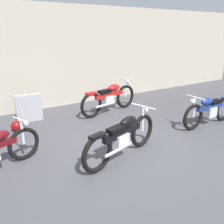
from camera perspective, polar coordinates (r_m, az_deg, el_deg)
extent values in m
plane|color=#47474C|center=(5.29, 3.72, -8.66)|extent=(40.00, 40.00, 0.00)
cube|color=#B2A893|center=(8.21, -12.36, 13.06)|extent=(18.00, 0.30, 3.31)
cube|color=#9E9EA3|center=(7.09, -19.69, 0.97)|extent=(0.72, 0.25, 0.78)
sphere|color=maroon|center=(6.54, -22.35, -3.17)|extent=(0.28, 0.28, 0.28)
torus|color=black|center=(5.01, -20.77, -7.29)|extent=(0.67, 0.29, 0.68)
cylinder|color=silver|center=(4.91, -21.11, -4.62)|extent=(0.05, 0.05, 0.51)
cylinder|color=silver|center=(4.82, -21.47, -1.85)|extent=(0.20, 0.52, 0.03)
sphere|color=silver|center=(4.88, -20.59, -2.63)|extent=(0.13, 0.13, 0.13)
torus|color=black|center=(6.40, 19.24, -1.20)|extent=(0.71, 0.09, 0.71)
torus|color=black|center=(7.43, 25.76, 0.69)|extent=(0.71, 0.09, 0.71)
cube|color=silver|center=(6.93, 23.00, 0.04)|extent=(0.31, 0.20, 0.27)
cube|color=navy|center=(6.85, 22.93, 1.20)|extent=(1.00, 0.10, 0.12)
ellipsoid|color=navy|center=(6.66, 22.23, 2.40)|extent=(0.43, 0.20, 0.19)
cube|color=black|center=(6.96, 23.92, 2.41)|extent=(0.39, 0.18, 0.08)
cylinder|color=silver|center=(6.32, 19.50, 1.07)|extent=(0.05, 0.05, 0.53)
cylinder|color=silver|center=(6.24, 19.77, 3.40)|extent=(0.04, 0.56, 0.03)
sphere|color=silver|center=(6.21, 19.21, 2.45)|extent=(0.14, 0.14, 0.14)
cylinder|color=silver|center=(7.17, 23.11, 0.05)|extent=(0.68, 0.06, 0.06)
torus|color=black|center=(7.86, 3.27, 3.83)|extent=(0.79, 0.25, 0.78)
torus|color=black|center=(6.93, -5.08, 1.67)|extent=(0.79, 0.25, 0.78)
cube|color=silver|center=(7.33, -0.96, 2.91)|extent=(0.38, 0.28, 0.30)
cube|color=#B21919|center=(7.32, -0.65, 4.28)|extent=(1.10, 0.32, 0.13)
ellipsoid|color=#B21919|center=(7.40, 0.45, 5.99)|extent=(0.51, 0.30, 0.21)
cube|color=black|center=(7.16, -1.80, 5.09)|extent=(0.46, 0.27, 0.09)
cube|color=#B21919|center=(6.83, -5.17, 4.59)|extent=(0.36, 0.19, 0.06)
cylinder|color=silver|center=(7.79, 3.31, 5.93)|extent=(0.06, 0.06, 0.59)
cylinder|color=silver|center=(7.73, 3.35, 8.06)|extent=(0.16, 0.62, 0.04)
sphere|color=silver|center=(7.81, 3.78, 7.37)|extent=(0.15, 0.15, 0.15)
cylinder|color=silver|center=(7.12, -1.54, 1.78)|extent=(0.75, 0.21, 0.06)
torus|color=black|center=(5.23, 7.40, -4.55)|extent=(0.75, 0.29, 0.75)
torus|color=black|center=(4.28, -3.55, -10.09)|extent=(0.75, 0.29, 0.75)
cube|color=silver|center=(4.68, 2.11, -7.06)|extent=(0.37, 0.29, 0.29)
cube|color=black|center=(4.65, 2.54, -5.03)|extent=(1.04, 0.39, 0.12)
ellipsoid|color=black|center=(4.71, 4.02, -2.30)|extent=(0.49, 0.32, 0.21)
cube|color=black|center=(4.47, 1.04, -4.19)|extent=(0.45, 0.29, 0.08)
cube|color=black|center=(4.12, -3.65, -5.86)|extent=(0.35, 0.21, 0.06)
cylinder|color=silver|center=(5.13, 7.54, -1.66)|extent=(0.06, 0.06, 0.56)
cylinder|color=silver|center=(5.03, 7.67, 1.35)|extent=(0.20, 0.58, 0.04)
sphere|color=silver|center=(5.13, 8.15, 0.46)|extent=(0.14, 0.14, 0.14)
cylinder|color=silver|center=(4.51, 1.59, -9.19)|extent=(0.71, 0.26, 0.06)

